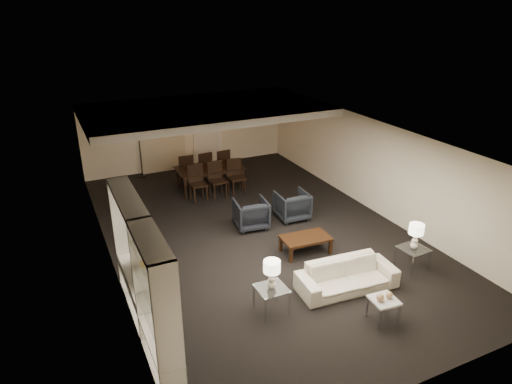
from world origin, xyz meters
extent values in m
plane|color=black|center=(0.00, 0.00, 0.00)|extent=(11.00, 11.00, 0.00)
cube|color=silver|center=(0.00, 0.00, 2.50)|extent=(7.00, 11.00, 0.02)
cube|color=beige|center=(0.00, 5.50, 1.25)|extent=(7.00, 0.02, 2.50)
cube|color=beige|center=(0.00, -5.50, 1.25)|extent=(7.00, 0.02, 2.50)
cube|color=beige|center=(-3.50, 0.00, 1.25)|extent=(0.02, 11.00, 2.50)
cube|color=beige|center=(3.50, 0.00, 1.25)|extent=(0.02, 11.00, 2.50)
cube|color=silver|center=(0.00, 3.50, 2.40)|extent=(7.00, 4.00, 0.20)
cube|color=beige|center=(-0.90, 5.42, 1.20)|extent=(1.50, 0.12, 2.40)
cube|color=silver|center=(0.70, 5.47, 1.05)|extent=(0.90, 0.05, 2.10)
cube|color=#142D38|center=(2.10, 5.46, 1.55)|extent=(0.95, 0.04, 0.65)
cylinder|color=#D8591E|center=(0.30, 3.50, 1.92)|extent=(0.52, 0.52, 0.24)
imported|color=beige|center=(0.61, -2.97, 0.29)|extent=(2.07, 0.94, 0.59)
imported|color=black|center=(0.01, 0.33, 0.37)|extent=(0.90, 0.92, 0.75)
imported|color=black|center=(1.21, 0.33, 0.37)|extent=(0.85, 0.87, 0.75)
sphere|color=tan|center=(0.51, -4.07, 0.53)|extent=(0.15, 0.15, 0.15)
sphere|color=tan|center=(0.71, -4.07, 0.52)|extent=(0.13, 0.13, 0.13)
imported|color=black|center=(-3.28, -1.87, 1.06)|extent=(1.08, 0.14, 0.62)
imported|color=#2553A1|center=(-3.31, -3.53, 1.14)|extent=(0.16, 0.16, 0.17)
imported|color=gold|center=(-3.31, -2.99, 1.65)|extent=(0.17, 0.17, 0.18)
cube|color=black|center=(-3.20, -1.45, 0.54)|extent=(0.15, 0.15, 1.07)
imported|color=black|center=(-0.05, 3.17, 0.35)|extent=(2.02, 1.17, 0.70)
camera|label=1|loc=(-4.35, -9.20, 5.38)|focal=32.00mm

